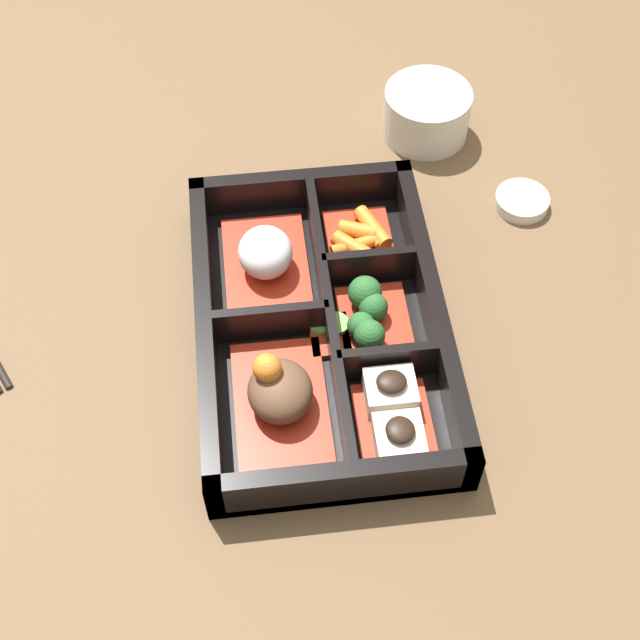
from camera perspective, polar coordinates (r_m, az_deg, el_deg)
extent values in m
plane|color=brown|center=(0.78, 0.00, -1.08)|extent=(3.00, 3.00, 0.00)
cube|color=black|center=(0.77, 0.00, -0.87)|extent=(0.32, 0.21, 0.01)
cube|color=black|center=(0.77, 7.19, 0.64)|extent=(0.32, 0.01, 0.05)
cube|color=black|center=(0.76, -7.32, -0.75)|extent=(0.32, 0.01, 0.05)
cube|color=black|center=(0.68, 1.53, -10.42)|extent=(0.01, 0.21, 0.05)
cube|color=black|center=(0.86, -1.21, 8.18)|extent=(0.01, 0.21, 0.05)
cube|color=black|center=(0.76, 0.56, 0.00)|extent=(0.29, 0.01, 0.05)
cube|color=black|center=(0.73, 4.26, -2.90)|extent=(0.01, 0.08, 0.05)
cube|color=black|center=(0.79, 3.08, 3.22)|extent=(0.01, 0.08, 0.05)
cube|color=black|center=(0.76, -3.11, -0.35)|extent=(0.01, 0.10, 0.05)
cube|color=#B22D19|center=(0.73, -2.51, -5.43)|extent=(0.12, 0.08, 0.01)
ellipsoid|color=brown|center=(0.71, -2.57, -4.57)|extent=(0.06, 0.05, 0.04)
sphere|color=orange|center=(0.69, -3.42, -3.06)|extent=(0.02, 0.02, 0.02)
sphere|color=orange|center=(0.69, -3.37, -3.11)|extent=(0.02, 0.02, 0.02)
cube|color=#B22D19|center=(0.81, -3.44, 3.29)|extent=(0.12, 0.08, 0.01)
ellipsoid|color=silver|center=(0.79, -3.52, 4.34)|extent=(0.05, 0.05, 0.04)
cube|color=#B22D19|center=(0.72, 4.72, -6.45)|extent=(0.07, 0.06, 0.01)
cube|color=beige|center=(0.70, 5.08, -7.54)|extent=(0.04, 0.04, 0.02)
ellipsoid|color=black|center=(0.69, 5.16, -7.01)|extent=(0.02, 0.02, 0.01)
cube|color=beige|center=(0.72, 4.52, -4.56)|extent=(0.04, 0.04, 0.02)
ellipsoid|color=black|center=(0.71, 4.60, -3.94)|extent=(0.02, 0.02, 0.01)
cube|color=#B22D19|center=(0.77, 3.53, -0.23)|extent=(0.08, 0.06, 0.01)
sphere|color=#265B28|center=(0.74, 3.18, -0.97)|extent=(0.03, 0.03, 0.03)
sphere|color=#265B28|center=(0.76, 3.44, 0.84)|extent=(0.03, 0.03, 0.03)
sphere|color=#265B28|center=(0.75, 2.65, -0.38)|extent=(0.02, 0.02, 0.02)
sphere|color=#265B28|center=(0.77, 2.89, 1.76)|extent=(0.03, 0.03, 0.03)
cube|color=#B22D19|center=(0.83, 2.50, 5.18)|extent=(0.07, 0.06, 0.01)
cylinder|color=orange|center=(0.81, 2.25, 4.79)|extent=(0.02, 0.05, 0.01)
cylinder|color=orange|center=(0.83, 3.41, 5.93)|extent=(0.05, 0.03, 0.01)
cylinder|color=orange|center=(0.83, 3.44, 5.80)|extent=(0.04, 0.02, 0.01)
cylinder|color=orange|center=(0.81, 2.02, 4.74)|extent=(0.04, 0.04, 0.01)
cylinder|color=orange|center=(0.82, 2.42, 5.74)|extent=(0.03, 0.04, 0.01)
cube|color=#B22D19|center=(0.76, 0.63, -0.99)|extent=(0.04, 0.03, 0.01)
cylinder|color=#75A84C|center=(0.76, 0.21, -0.35)|extent=(0.02, 0.02, 0.01)
cylinder|color=#75A84C|center=(0.76, 1.02, -0.41)|extent=(0.02, 0.02, 0.00)
cylinder|color=beige|center=(0.94, 6.83, 13.02)|extent=(0.09, 0.09, 0.05)
cylinder|color=#597A38|center=(0.93, 6.96, 14.03)|extent=(0.07, 0.07, 0.01)
cylinder|color=beige|center=(0.89, 12.79, 7.42)|extent=(0.05, 0.05, 0.01)
cylinder|color=black|center=(0.89, 12.83, 7.60)|extent=(0.04, 0.04, 0.00)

